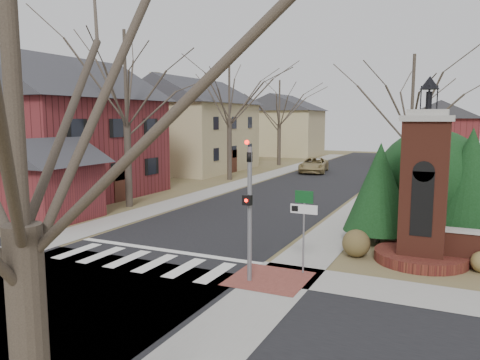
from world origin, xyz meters
The scene contains 26 objects.
ground centered at (0.00, 0.00, 0.00)m, with size 120.00×120.00×0.00m, color brown.
main_street centered at (0.00, 22.00, 0.01)m, with size 8.00×70.00×0.01m, color black.
cross_street centered at (0.00, -3.00, 0.01)m, with size 120.00×8.00×0.01m, color black.
crosswalk_zone centered at (0.00, 0.80, 0.01)m, with size 8.00×2.20×0.02m, color silver.
stop_bar centered at (0.00, 2.30, 0.01)m, with size 8.00×0.35×0.02m, color silver.
sidewalk_right_main centered at (5.20, 22.00, 0.01)m, with size 2.00×60.00×0.02m, color gray.
sidewalk_left centered at (-5.20, 22.00, 0.01)m, with size 2.00×60.00×0.02m, color gray.
curb_apron centered at (4.80, 1.00, 0.01)m, with size 2.40×2.40×0.02m, color brown.
traffic_signal_pole centered at (4.30, 0.57, 2.59)m, with size 0.28×0.41×4.50m.
sign_post centered at (5.59, 1.99, 1.95)m, with size 0.90×0.07×2.75m.
brick_gate_monument centered at (9.00, 4.99, 2.17)m, with size 3.20×3.20×6.47m.
house_brick_left centered at (-13.01, 9.99, 4.66)m, with size 9.80×11.80×9.42m.
house_stucco_left centered at (-13.50, 27.00, 4.59)m, with size 9.80×12.80×9.28m.
garage_left centered at (-8.52, 4.49, 2.24)m, with size 4.80×4.80×4.29m.
house_distant_left centered at (-12.01, 48.00, 4.25)m, with size 10.80×8.80×8.53m.
house_distant_right centered at (7.99, 47.99, 3.65)m, with size 8.80×8.80×7.30m.
evergreen_near centered at (7.20, 7.00, 2.30)m, with size 2.80×2.80×4.10m.
evergreen_mid centered at (10.50, 8.20, 2.60)m, with size 3.40×3.40×4.70m.
evergreen_mass centered at (9.00, 9.50, 2.40)m, with size 4.80×4.80×4.80m, color black.
bare_tree_0 centered at (-7.00, 9.00, 7.70)m, with size 8.05×8.05×11.15m.
bare_tree_1 centered at (-7.00, 22.00, 8.03)m, with size 8.40×8.40×11.64m.
bare_tree_2 centered at (-7.50, 35.00, 7.03)m, with size 7.35×7.35×10.19m.
bare_tree_3 centered at (7.50, 16.00, 6.69)m, with size 7.00×7.00×9.70m.
pickup_truck centered at (-2.14, 29.87, 0.70)m, with size 2.34×5.07×1.41m, color #9E8A56.
distant_car centered at (3.40, 40.72, 0.69)m, with size 1.45×4.16×1.37m, color #373940.
dry_shrub_left centered at (6.80, 4.60, 0.51)m, with size 1.02×1.02×1.02m, color brown.
Camera 1 is at (10.00, -12.28, 5.07)m, focal length 35.00 mm.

